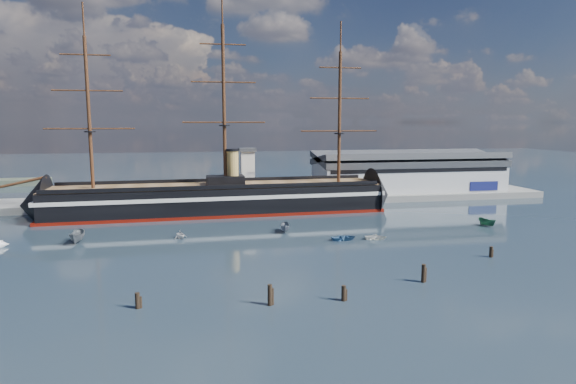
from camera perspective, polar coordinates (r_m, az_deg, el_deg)
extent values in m
plane|color=#1F2F3B|center=(113.80, -4.44, -4.24)|extent=(600.00, 600.00, 0.00)
cube|color=slate|center=(150.16, -2.24, -1.17)|extent=(180.00, 18.00, 2.00)
cube|color=#B7BABC|center=(167.08, 14.02, 1.97)|extent=(62.00, 20.00, 10.00)
cube|color=#3F4247|center=(166.58, 14.09, 3.88)|extent=(63.00, 21.00, 2.00)
cube|color=silver|center=(145.08, -4.82, 2.06)|extent=(4.00, 4.00, 14.00)
cube|color=#3F4247|center=(144.47, -4.85, 5.02)|extent=(5.00, 5.00, 1.00)
cube|color=black|center=(132.15, -8.26, -0.79)|extent=(88.39, 18.33, 7.00)
cube|color=silver|center=(131.97, -8.27, -0.28)|extent=(90.40, 18.63, 1.00)
cube|color=#610E06|center=(132.77, -8.23, -2.35)|extent=(90.40, 18.59, 0.90)
cone|color=black|center=(138.08, -27.91, -1.41)|extent=(14.41, 16.05, 15.68)
cone|color=black|center=(142.16, 10.81, -0.34)|extent=(11.41, 15.97, 15.68)
cube|color=brown|center=(131.64, -8.29, 0.76)|extent=(88.36, 17.05, 0.40)
cube|color=black|center=(131.58, -7.43, 1.38)|extent=(10.16, 6.26, 2.50)
cylinder|color=tan|center=(131.35, -6.59, 2.92)|extent=(3.20, 3.20, 9.00)
cylinder|color=#381E0F|center=(139.10, -30.22, 0.70)|extent=(17.76, 1.17, 4.43)
cylinder|color=#381E0F|center=(132.95, -22.54, 8.59)|extent=(0.90, 0.90, 38.00)
cylinder|color=#381E0F|center=(130.72, -7.60, 10.03)|extent=(0.90, 0.90, 42.00)
cylinder|color=#381E0F|center=(136.44, 6.12, 8.72)|extent=(0.90, 0.90, 36.00)
imported|color=slate|center=(108.36, -23.65, -5.56)|extent=(7.75, 2.86, 3.09)
imported|color=#315A87|center=(102.47, 6.64, -5.68)|extent=(1.53, 3.35, 1.52)
imported|color=slate|center=(109.01, -0.34, -4.78)|extent=(6.63, 3.46, 2.52)
imported|color=silver|center=(105.84, -12.63, -5.38)|extent=(5.73, 4.62, 1.94)
imported|color=white|center=(104.09, 10.36, -5.54)|extent=(1.81, 3.00, 1.31)
imported|color=#295E45|center=(124.87, 22.50, -3.74)|extent=(6.05, 3.56, 2.28)
cylinder|color=black|center=(68.92, -17.37, -13.03)|extent=(0.64, 0.64, 2.89)
cylinder|color=black|center=(68.93, 6.60, -12.69)|extent=(0.64, 0.64, 2.90)
cylinder|color=black|center=(78.74, 15.72, -10.25)|extent=(0.64, 0.64, 3.58)
cylinder|color=black|center=(96.73, 22.89, -7.13)|extent=(0.64, 0.64, 2.71)
cylinder|color=black|center=(67.01, -2.16, -13.27)|extent=(0.64, 0.64, 3.62)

